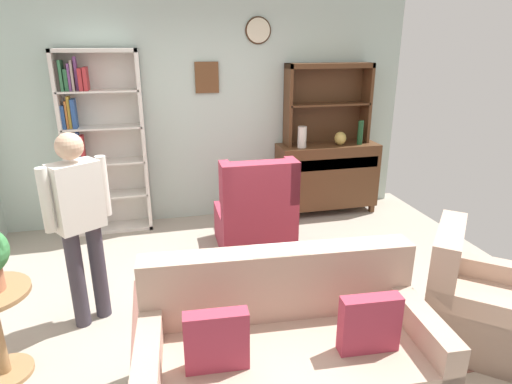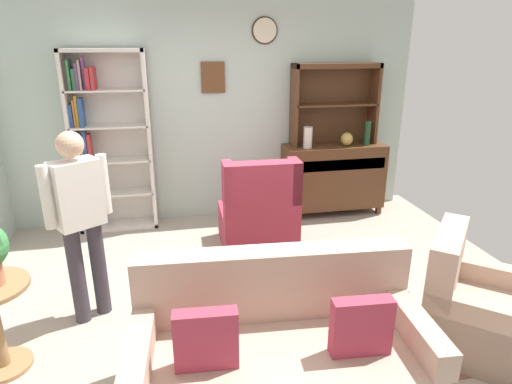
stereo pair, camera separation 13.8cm
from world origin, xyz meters
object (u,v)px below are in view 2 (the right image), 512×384
at_px(vase_round, 347,139).
at_px(armchair_floral, 477,312).
at_px(vase_tall, 308,137).
at_px(coffee_table, 256,272).
at_px(wingback_chair, 258,217).
at_px(person_reading, 80,215).
at_px(couch_floral, 279,353).
at_px(book_stack, 255,256).
at_px(sideboard, 333,176).
at_px(bookshelf, 105,142).
at_px(bottle_wine, 367,133).
at_px(sideboard_hutch, 335,93).

distance_m(vase_round, armchair_floral, 2.78).
distance_m(vase_tall, coffee_table, 2.27).
height_order(wingback_chair, person_reading, person_reading).
distance_m(armchair_floral, wingback_chair, 2.25).
height_order(vase_tall, couch_floral, vase_tall).
bearing_deg(book_stack, person_reading, 176.74).
xyz_separation_m(couch_floral, wingback_chair, (0.29, 2.03, 0.07)).
distance_m(sideboard, vase_round, 0.52).
distance_m(bookshelf, coffee_table, 2.57).
bearing_deg(wingback_chair, armchair_floral, -56.08).
height_order(bookshelf, person_reading, bookshelf).
bearing_deg(couch_floral, wingback_chair, 81.81).
distance_m(wingback_chair, person_reading, 1.91).
xyz_separation_m(bookshelf, couch_floral, (1.32, -3.01, -0.76)).
xyz_separation_m(bottle_wine, couch_floral, (-1.86, -2.83, -0.76)).
bearing_deg(couch_floral, person_reading, 139.06).
height_order(bottle_wine, wingback_chair, bottle_wine).
xyz_separation_m(sideboard, vase_round, (0.13, -0.07, 0.50)).
bearing_deg(bookshelf, person_reading, -89.34).
distance_m(wingback_chair, book_stack, 1.01).
distance_m(vase_round, couch_floral, 3.35).
distance_m(bookshelf, book_stack, 2.47).
bearing_deg(person_reading, sideboard, 32.84).
xyz_separation_m(sideboard_hutch, armchair_floral, (0.07, -2.86, -1.27)).
xyz_separation_m(sideboard, person_reading, (-2.78, -1.79, 0.40)).
distance_m(bottle_wine, coffee_table, 2.71).
bearing_deg(vase_tall, armchair_floral, -80.15).
bearing_deg(book_stack, wingback_chair, 76.37).
relative_size(sideboard, sideboard_hutch, 1.18).
bearing_deg(bottle_wine, bookshelf, 176.83).
height_order(vase_tall, bottle_wine, bottle_wine).
relative_size(bookshelf, sideboard_hutch, 1.91).
xyz_separation_m(bookshelf, vase_tall, (2.41, -0.17, -0.02)).
xyz_separation_m(vase_tall, wingback_chair, (-0.79, -0.81, -0.67)).
height_order(couch_floral, wingback_chair, wingback_chair).
xyz_separation_m(bookshelf, book_stack, (1.38, -1.96, -0.62)).
xyz_separation_m(sideboard, armchair_floral, (0.07, -2.75, -0.22)).
height_order(armchair_floral, wingback_chair, wingback_chair).
bearing_deg(couch_floral, bottle_wine, 56.67).
relative_size(bookshelf, bottle_wine, 6.91).
bearing_deg(wingback_chair, vase_tall, 45.66).
bearing_deg(couch_floral, vase_round, 60.69).
relative_size(bookshelf, couch_floral, 1.13).
bearing_deg(person_reading, armchair_floral, -18.64).
bearing_deg(wingback_chair, book_stack, -103.63).
bearing_deg(armchair_floral, coffee_table, 152.49).
relative_size(sideboard_hutch, person_reading, 0.71).
distance_m(vase_tall, armchair_floral, 2.82).
bearing_deg(coffee_table, vase_round, 50.77).
bearing_deg(coffee_table, bottle_wine, 46.04).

